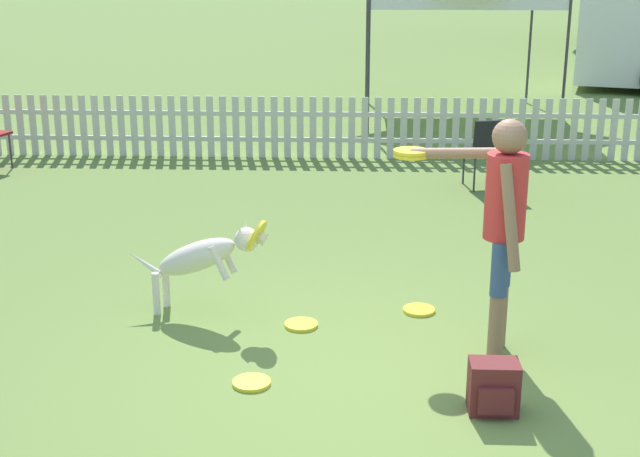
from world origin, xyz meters
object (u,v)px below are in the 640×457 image
Objects in this scene: backpack_on_grass at (494,388)px; frisbee_near_handler at (252,383)px; frisbee_near_dog at (419,310)px; frisbee_midfield at (301,325)px; folding_chair_blue_left at (489,147)px; handler_person at (500,210)px; leaping_dog at (204,256)px.

frisbee_near_handler is at bearing 169.10° from backpack_on_grass.
frisbee_near_dog is 0.76× the size of backpack_on_grass.
folding_chair_blue_left is at bearing 64.61° from frisbee_midfield.
handler_person is 1.32m from frisbee_near_dog.
backpack_on_grass is at bearing 70.20° from folding_chair_blue_left.
frisbee_midfield is at bearing 135.34° from backpack_on_grass.
folding_chair_blue_left is (1.94, 4.08, 0.49)m from frisbee_midfield.
frisbee_near_handler is 1.00× the size of frisbee_near_dog.
leaping_dog is 1.73m from frisbee_near_dog.
handler_person is 6.60× the size of frisbee_near_dog.
handler_person is at bearing -15.08° from frisbee_midfield.
frisbee_near_handler and frisbee_midfield have the same top height.
frisbee_midfield is at bearing 89.39° from handler_person.
backpack_on_grass is at bearing -10.90° from frisbee_near_handler.
frisbee_near_dog is (1.66, 0.15, -0.48)m from leaping_dog.
frisbee_near_handler is at bearing -105.64° from frisbee_midfield.
handler_person is at bearing 90.21° from leaping_dog.
frisbee_midfield is at bearing 91.74° from leaping_dog.
frisbee_near_handler is at bearing 124.00° from handler_person.
handler_person is at bearing 19.53° from frisbee_near_handler.
frisbee_near_handler is at bearing 53.81° from folding_chair_blue_left.
leaping_dog reaches higher than backpack_on_grass.
leaping_dog reaches higher than frisbee_near_dog.
backpack_on_grass is (2.01, -1.41, -0.33)m from leaping_dog.
frisbee_near_handler is 1.56m from backpack_on_grass.
folding_chair_blue_left reaches higher than frisbee_near_handler.
handler_person is at bearing 82.65° from backpack_on_grass.
backpack_on_grass is 5.37m from folding_chair_blue_left.
frisbee_near_dog is (-0.46, 0.69, -1.03)m from handler_person.
backpack_on_grass is at bearing -44.66° from frisbee_midfield.
handler_person is 2.02m from frisbee_near_handler.
frisbee_midfield is 1.77m from backpack_on_grass.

